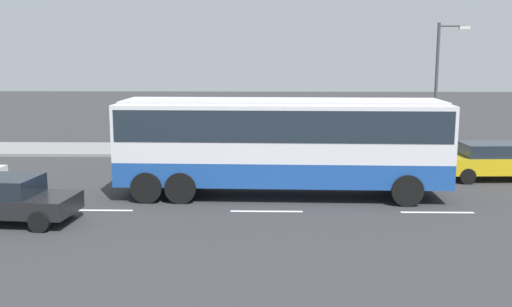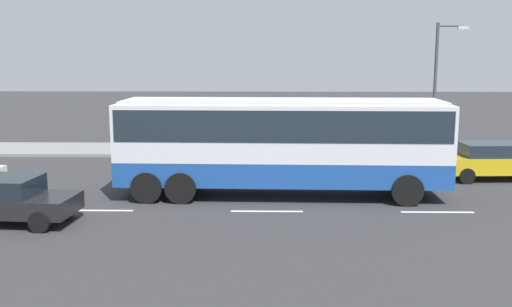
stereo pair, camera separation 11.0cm
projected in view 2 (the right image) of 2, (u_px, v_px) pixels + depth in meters
name	position (u px, v px, depth m)	size (l,w,h in m)	color
ground_plane	(283.00, 191.00, 22.31)	(120.00, 120.00, 0.00)	#333335
sidewalk_curb	(278.00, 150.00, 31.33)	(80.00, 4.00, 0.15)	gray
lane_centreline	(221.00, 211.00, 19.40)	(34.74, 0.16, 0.01)	white
coach_bus	(282.00, 137.00, 21.13)	(11.90, 3.03, 3.54)	#1E4C9E
car_black_sedan	(7.00, 199.00, 17.95)	(4.15, 2.21, 1.44)	black
car_yellow_taxi	(492.00, 160.00, 24.27)	(4.24, 2.13, 1.53)	gold
pedestrian_near_curb	(339.00, 132.00, 30.87)	(0.32, 0.32, 1.62)	brown
pedestrian_at_crossing	(436.00, 133.00, 31.03)	(0.32, 0.32, 1.50)	brown
street_lamp	(438.00, 80.00, 28.93)	(1.55, 0.24, 6.53)	#47474C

